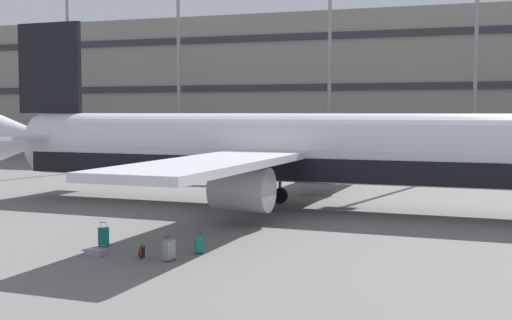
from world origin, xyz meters
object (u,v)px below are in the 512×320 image
(suitcase_black, at_px, (96,252))
(suitcase_teal, at_px, (169,250))
(suitcase_navy, at_px, (103,236))
(airliner, at_px, (287,151))
(backpack_red, at_px, (141,252))
(suitcase_upright, at_px, (198,243))

(suitcase_black, bearing_deg, suitcase_teal, -0.19)
(suitcase_teal, bearing_deg, suitcase_navy, 156.77)
(airliner, relative_size, backpack_red, 72.16)
(airliner, relative_size, suitcase_black, 46.66)
(suitcase_navy, height_order, suitcase_black, suitcase_navy)
(suitcase_teal, bearing_deg, backpack_red, -177.96)
(airliner, bearing_deg, suitcase_black, -103.72)
(suitcase_upright, bearing_deg, suitcase_teal, -107.29)
(suitcase_upright, xyz_separation_m, suitcase_black, (-3.55, -1.55, -0.26))
(suitcase_black, bearing_deg, suitcase_navy, 110.99)
(backpack_red, bearing_deg, suitcase_black, 178.53)
(airliner, relative_size, suitcase_teal, 44.87)
(suitcase_upright, xyz_separation_m, backpack_red, (-1.60, -1.60, -0.12))
(suitcase_navy, relative_size, suitcase_black, 1.12)
(suitcase_upright, bearing_deg, backpack_red, -135.06)
(suitcase_upright, relative_size, suitcase_teal, 0.89)
(airliner, xyz_separation_m, suitcase_navy, (-4.10, -12.78, -2.79))
(suitcase_teal, bearing_deg, airliner, 88.27)
(backpack_red, bearing_deg, airliner, 83.86)
(airliner, height_order, suitcase_navy, airliner)
(suitcase_upright, relative_size, backpack_red, 1.43)
(airliner, height_order, suitcase_upright, airliner)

